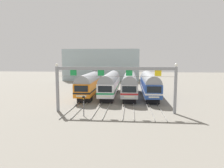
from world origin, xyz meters
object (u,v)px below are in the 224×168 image
commuter_train_blue (149,83)px  yard_signal_mast (84,102)px  commuter_train_white (110,83)px  commuter_train_stainless (130,83)px  catenary_gantry (115,77)px  commuter_train_orange (91,83)px

commuter_train_blue → yard_signal_mast: bearing=-121.8°
commuter_train_white → commuter_train_stainless: commuter_train_stainless is taller
commuter_train_stainless → catenary_gantry: catenary_gantry is taller
commuter_train_white → catenary_gantry: (1.98, -13.49, 2.41)m
commuter_train_white → catenary_gantry: 13.85m
commuter_train_orange → yard_signal_mast: size_ratio=6.62×
commuter_train_white → catenary_gantry: bearing=-81.6°
commuter_train_orange → catenary_gantry: catenary_gantry is taller
commuter_train_orange → catenary_gantry: 14.94m
catenary_gantry → yard_signal_mast: 5.66m
commuter_train_white → catenary_gantry: catenary_gantry is taller
commuter_train_white → yard_signal_mast: 16.13m
catenary_gantry → commuter_train_orange: bearing=113.8°
commuter_train_white → commuter_train_stainless: 3.96m
commuter_train_orange → commuter_train_white: commuter_train_orange is taller
yard_signal_mast → catenary_gantry: bearing=32.2°
commuter_train_white → commuter_train_orange: bearing=179.9°
commuter_train_white → yard_signal_mast: bearing=-97.1°
commuter_train_white → catenary_gantry: size_ratio=1.05×
commuter_train_white → yard_signal_mast: size_ratio=6.62×
commuter_train_white → commuter_train_stainless: bearing=0.1°
catenary_gantry → yard_signal_mast: size_ratio=6.28×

